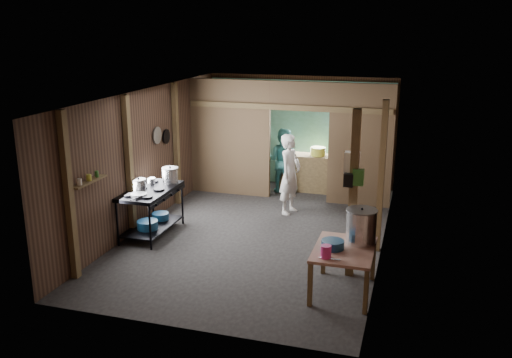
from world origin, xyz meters
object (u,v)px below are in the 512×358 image
(prep_table, at_px, (343,270))
(cook, at_px, (290,174))
(stock_pot, at_px, (361,227))
(pink_bucket, at_px, (326,252))
(yellow_tub, at_px, (318,151))
(stove_pot_large, at_px, (170,176))
(gas_range, at_px, (151,212))

(prep_table, distance_m, cook, 3.58)
(stock_pot, bearing_deg, pink_bucket, -119.97)
(prep_table, height_order, yellow_tub, yellow_tub)
(cook, bearing_deg, prep_table, -140.13)
(stove_pot_large, distance_m, yellow_tub, 3.82)
(stove_pot_large, bearing_deg, prep_table, -26.72)
(stove_pot_large, bearing_deg, cook, 35.36)
(prep_table, bearing_deg, stove_pot_large, 153.28)
(cook, bearing_deg, stock_pot, -135.10)
(stove_pot_large, relative_size, cook, 0.19)
(pink_bucket, bearing_deg, cook, 110.60)
(stock_pot, bearing_deg, yellow_tub, 107.94)
(stove_pot_large, height_order, cook, cook)
(gas_range, bearing_deg, stock_pot, -14.31)
(cook, bearing_deg, yellow_tub, 5.06)
(prep_table, xyz_separation_m, stove_pot_large, (-3.54, 1.78, 0.66))
(stove_pot_large, xyz_separation_m, yellow_tub, (2.25, 3.08, -0.06))
(gas_range, xyz_separation_m, stock_pot, (3.90, -1.00, 0.50))
(yellow_tub, bearing_deg, gas_range, -124.04)
(stock_pot, height_order, cook, cook)
(stove_pot_large, xyz_separation_m, pink_bucket, (3.34, -2.18, -0.23))
(stock_pot, distance_m, yellow_tub, 4.81)
(gas_range, distance_m, yellow_tub, 4.35)
(stock_pot, distance_m, cook, 3.39)
(prep_table, height_order, stock_pot, stock_pot)
(yellow_tub, bearing_deg, stock_pot, -72.06)
(gas_range, bearing_deg, pink_bucket, -25.56)
(gas_range, height_order, prep_table, gas_range)
(gas_range, relative_size, stock_pot, 2.78)
(stove_pot_large, xyz_separation_m, stock_pot, (3.73, -1.50, -0.08))
(yellow_tub, bearing_deg, stove_pot_large, -126.15)
(pink_bucket, bearing_deg, prep_table, 63.34)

